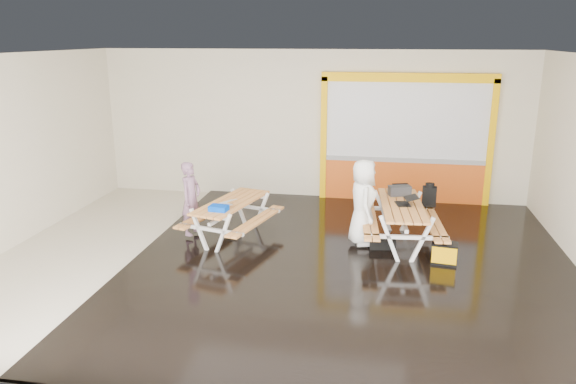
% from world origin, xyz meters
% --- Properties ---
extents(room, '(10.02, 8.02, 3.52)m').
position_xyz_m(room, '(0.00, 0.00, 1.75)').
color(room, beige).
rests_on(room, ground).
extents(deck, '(7.50, 7.98, 0.05)m').
position_xyz_m(deck, '(1.25, 0.00, 0.03)').
color(deck, black).
rests_on(deck, room).
extents(kiosk, '(3.88, 0.16, 3.00)m').
position_xyz_m(kiosk, '(2.20, 3.93, 1.44)').
color(kiosk, '#D25214').
rests_on(kiosk, room).
extents(picnic_table_left, '(1.76, 2.21, 0.78)m').
position_xyz_m(picnic_table_left, '(-1.08, 0.84, 0.60)').
color(picnic_table_left, '#DA8B41').
rests_on(picnic_table_left, deck).
extents(picnic_table_right, '(1.59, 2.21, 0.84)m').
position_xyz_m(picnic_table_right, '(2.09, 1.03, 0.64)').
color(picnic_table_right, '#DA8B41').
rests_on(picnic_table_right, deck).
extents(person_left, '(0.44, 0.58, 1.41)m').
position_xyz_m(person_left, '(-1.86, 0.81, 0.81)').
color(person_left, slate).
rests_on(person_left, deck).
extents(person_right, '(0.63, 0.85, 1.58)m').
position_xyz_m(person_right, '(1.39, 0.89, 0.88)').
color(person_right, white).
rests_on(person_right, deck).
extents(laptop_left, '(0.44, 0.43, 0.14)m').
position_xyz_m(laptop_left, '(-1.11, 0.53, 0.82)').
color(laptop_left, silver).
rests_on(laptop_left, picnic_table_left).
extents(laptop_right, '(0.44, 0.40, 0.16)m').
position_xyz_m(laptop_right, '(2.16, 1.00, 0.89)').
color(laptop_right, black).
rests_on(laptop_right, picnic_table_right).
extents(blue_pouch, '(0.35, 0.26, 0.09)m').
position_xyz_m(blue_pouch, '(-1.15, 0.26, 0.82)').
color(blue_pouch, '#0039C1').
rests_on(blue_pouch, picnic_table_left).
extents(toolbox, '(0.46, 0.32, 0.24)m').
position_xyz_m(toolbox, '(2.05, 1.59, 0.93)').
color(toolbox, black).
rests_on(toolbox, picnic_table_right).
extents(backpack, '(0.28, 0.19, 0.46)m').
position_xyz_m(backpack, '(2.65, 1.96, 0.77)').
color(backpack, black).
rests_on(backpack, picnic_table_right).
extents(dark_case, '(0.51, 0.41, 0.17)m').
position_xyz_m(dark_case, '(1.76, 0.85, 0.14)').
color(dark_case, black).
rests_on(dark_case, deck).
extents(fluke_bag, '(0.46, 0.34, 0.37)m').
position_xyz_m(fluke_bag, '(2.81, 0.25, 0.23)').
color(fluke_bag, black).
rests_on(fluke_bag, deck).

